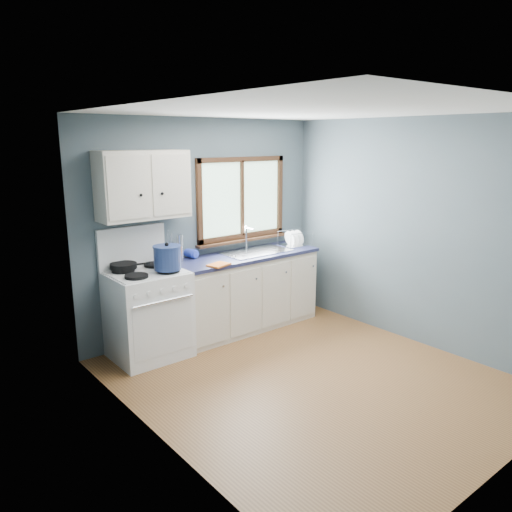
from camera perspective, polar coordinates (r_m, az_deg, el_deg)
floor at (r=5.00m, az=6.27°, el=-13.89°), size 3.20×3.60×0.02m
ceiling at (r=4.46m, az=7.11°, el=16.35°), size 3.20×3.60×0.02m
wall_back at (r=5.94m, az=-5.94°, el=3.37°), size 3.20×0.02×2.50m
wall_left at (r=3.62m, az=-11.47°, el=-3.25°), size 0.02×3.60×2.50m
wall_right at (r=5.81m, az=17.85°, el=2.57°), size 0.02×3.60×2.50m
gas_range at (r=5.39m, az=-12.26°, el=-6.23°), size 0.76×0.69×1.36m
base_cabinets at (r=6.09m, az=-1.29°, el=-4.47°), size 1.85×0.60×0.88m
countertop at (r=5.96m, az=-1.31°, el=0.03°), size 1.89×0.64×0.04m
sink at (r=6.08m, az=0.03°, el=-0.10°), size 0.84×0.46×0.44m
window at (r=6.18m, az=-1.62°, el=5.93°), size 1.36×0.10×1.03m
upper_cabinets at (r=5.29m, az=-12.74°, el=7.92°), size 0.95×0.35×0.70m
skillet at (r=5.31m, az=-14.88°, el=-1.09°), size 0.43×0.33×0.05m
stockpot at (r=5.16m, az=-10.11°, el=-0.15°), size 0.31×0.31×0.28m
utensil_crock at (r=5.50m, az=-9.69°, el=-0.21°), size 0.16×0.16×0.39m
thermos at (r=5.63m, az=-8.67°, el=0.89°), size 0.08×0.08×0.30m
soap_bottle at (r=5.72m, az=-6.87°, el=1.02°), size 0.13×0.13×0.28m
dish_towel at (r=5.43m, az=-4.27°, el=-1.00°), size 0.27×0.23×0.02m
dish_rack at (r=6.45m, az=4.46°, el=1.67°), size 0.40×0.32×0.20m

